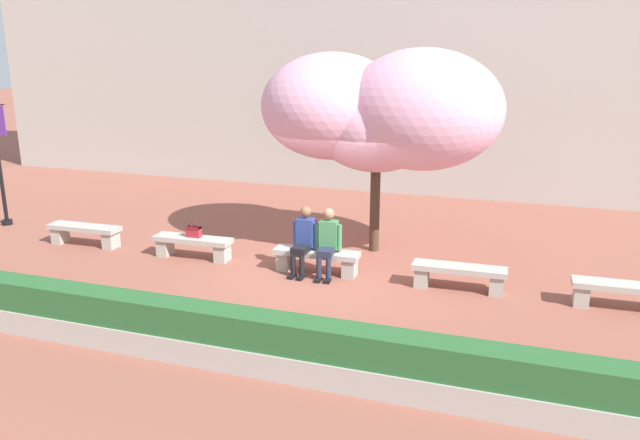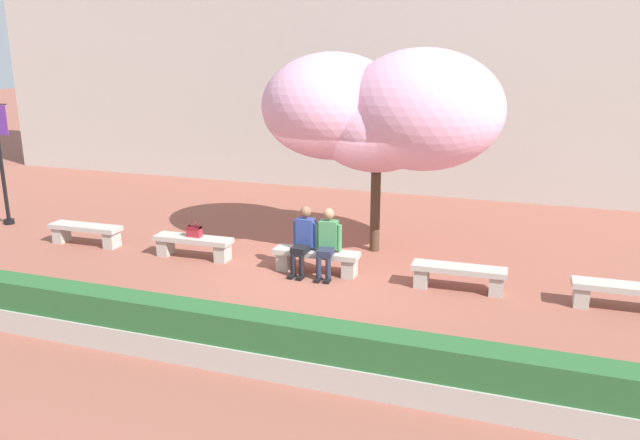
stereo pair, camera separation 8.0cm
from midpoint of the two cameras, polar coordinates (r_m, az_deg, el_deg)
The scene contains 12 objects.
ground_plane at distance 12.02m, azimuth -0.50°, elevation -4.84°, with size 100.00×100.00×0.00m, color #8E5142.
building_facade at distance 20.15m, azimuth 8.52°, elevation 15.77°, with size 28.00×4.00×8.68m, color #B7B2A8.
stone_bench_west_end at distance 14.53m, azimuth -20.87°, elevation -1.04°, with size 1.66×0.47×0.45m.
stone_bench_near_west at distance 13.02m, azimuth -11.71°, elevation -2.18°, with size 1.66×0.47×0.45m.
stone_bench_center at distance 11.92m, azimuth -0.51°, elevation -3.50°, with size 1.66×0.47×0.45m.
stone_bench_near_east at distance 11.36m, azimuth 12.39°, elevation -4.84°, with size 1.66×0.47×0.45m.
stone_bench_east_end at distance 11.42m, azimuth 25.91°, elevation -5.98°, with size 1.66×0.47×0.45m.
person_seated_left at distance 11.83m, azimuth -1.68°, elevation -1.62°, with size 0.51×0.70×1.29m.
person_seated_right at distance 11.67m, azimuth 0.50°, elevation -1.84°, with size 0.51×0.70×1.29m.
handbag at distance 12.94m, azimuth -11.65°, elevation -0.98°, with size 0.30×0.15×0.34m.
cherry_tree_main at distance 12.68m, azimuth 5.06°, elevation 9.80°, with size 4.89×3.02×4.19m.
planter_hedge_foreground at distance 8.68m, azimuth -8.98°, elevation -10.58°, with size 14.40×0.50×0.80m.
Camera 1 is at (3.72, -10.64, 4.17)m, focal length 35.00 mm.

